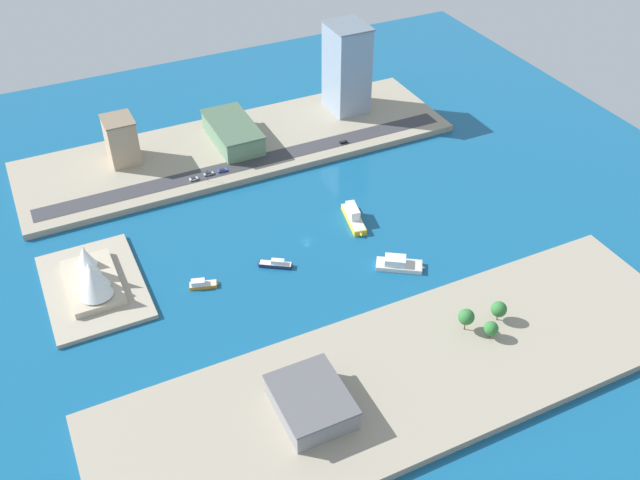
{
  "coord_description": "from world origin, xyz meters",
  "views": [
    {
      "loc": [
        -236.34,
        106.24,
        206.87
      ],
      "look_at": [
        -5.72,
        -4.05,
        3.26
      ],
      "focal_mm": 39.63,
      "sensor_mm": 36.0,
      "label": 1
    }
  ],
  "objects_px": {
    "hatchback_blue": "(222,170)",
    "traffic_light_waterfront": "(207,174)",
    "tower_tall_glass": "(347,68)",
    "warehouse_low_gray": "(311,402)",
    "van_white": "(194,179)",
    "opera_landmark": "(91,275)",
    "patrol_launch_navy": "(275,264)",
    "water_taxi_orange": "(202,284)",
    "suv_black": "(343,142)",
    "ferry_white_commuter": "(398,264)",
    "terminal_long_green": "(233,132)",
    "sedan_silver": "(209,174)",
    "ferry_yellow_fast": "(354,217)",
    "apartment_midrise_tan": "(121,140)"
  },
  "relations": [
    {
      "from": "van_white",
      "to": "hatchback_blue",
      "type": "bearing_deg",
      "value": -85.66
    },
    {
      "from": "suv_black",
      "to": "patrol_launch_navy",
      "type": "bearing_deg",
      "value": 136.45
    },
    {
      "from": "van_white",
      "to": "suv_black",
      "type": "relative_size",
      "value": 1.0
    },
    {
      "from": "warehouse_low_gray",
      "to": "patrol_launch_navy",
      "type": "bearing_deg",
      "value": -14.01
    },
    {
      "from": "water_taxi_orange",
      "to": "van_white",
      "type": "relative_size",
      "value": 3.05
    },
    {
      "from": "ferry_yellow_fast",
      "to": "terminal_long_green",
      "type": "xyz_separation_m",
      "value": [
        90.59,
        28.46,
        6.7
      ]
    },
    {
      "from": "water_taxi_orange",
      "to": "ferry_yellow_fast",
      "type": "relative_size",
      "value": 0.5
    },
    {
      "from": "apartment_midrise_tan",
      "to": "traffic_light_waterfront",
      "type": "height_order",
      "value": "apartment_midrise_tan"
    },
    {
      "from": "patrol_launch_navy",
      "to": "van_white",
      "type": "height_order",
      "value": "van_white"
    },
    {
      "from": "tower_tall_glass",
      "to": "traffic_light_waterfront",
      "type": "bearing_deg",
      "value": 111.8
    },
    {
      "from": "patrol_launch_navy",
      "to": "water_taxi_orange",
      "type": "relative_size",
      "value": 1.14
    },
    {
      "from": "traffic_light_waterfront",
      "to": "suv_black",
      "type": "bearing_deg",
      "value": -87.42
    },
    {
      "from": "warehouse_low_gray",
      "to": "suv_black",
      "type": "xyz_separation_m",
      "value": [
        159.21,
        -94.05,
        -3.85
      ]
    },
    {
      "from": "ferry_yellow_fast",
      "to": "traffic_light_waterfront",
      "type": "relative_size",
      "value": 4.01
    },
    {
      "from": "water_taxi_orange",
      "to": "traffic_light_waterfront",
      "type": "height_order",
      "value": "traffic_light_waterfront"
    },
    {
      "from": "warehouse_low_gray",
      "to": "hatchback_blue",
      "type": "xyz_separation_m",
      "value": [
        160.75,
        -23.19,
        -3.82
      ]
    },
    {
      "from": "terminal_long_green",
      "to": "suv_black",
      "type": "bearing_deg",
      "value": -117.05
    },
    {
      "from": "ferry_white_commuter",
      "to": "van_white",
      "type": "distance_m",
      "value": 119.69
    },
    {
      "from": "ferry_yellow_fast",
      "to": "apartment_midrise_tan",
      "type": "relative_size",
      "value": 1.04
    },
    {
      "from": "patrol_launch_navy",
      "to": "van_white",
      "type": "bearing_deg",
      "value": 9.63
    },
    {
      "from": "tower_tall_glass",
      "to": "suv_black",
      "type": "xyz_separation_m",
      "value": [
        -36.67,
        20.36,
        -24.98
      ]
    },
    {
      "from": "hatchback_blue",
      "to": "opera_landmark",
      "type": "distance_m",
      "value": 100.23
    },
    {
      "from": "tower_tall_glass",
      "to": "sedan_silver",
      "type": "xyz_separation_m",
      "value": [
        -35.11,
        98.7,
        -24.97
      ]
    },
    {
      "from": "tower_tall_glass",
      "to": "suv_black",
      "type": "relative_size",
      "value": 11.98
    },
    {
      "from": "ferry_white_commuter",
      "to": "sedan_silver",
      "type": "height_order",
      "value": "ferry_white_commuter"
    },
    {
      "from": "ferry_white_commuter",
      "to": "terminal_long_green",
      "type": "height_order",
      "value": "terminal_long_green"
    },
    {
      "from": "terminal_long_green",
      "to": "suv_black",
      "type": "xyz_separation_m",
      "value": [
        -27.98,
        -54.8,
        -5.08
      ]
    },
    {
      "from": "suv_black",
      "to": "traffic_light_waterfront",
      "type": "distance_m",
      "value": 80.54
    },
    {
      "from": "tower_tall_glass",
      "to": "van_white",
      "type": "height_order",
      "value": "tower_tall_glass"
    },
    {
      "from": "ferry_yellow_fast",
      "to": "opera_landmark",
      "type": "relative_size",
      "value": 0.7
    },
    {
      "from": "patrol_launch_navy",
      "to": "ferry_yellow_fast",
      "type": "height_order",
      "value": "ferry_yellow_fast"
    },
    {
      "from": "warehouse_low_gray",
      "to": "van_white",
      "type": "xyz_separation_m",
      "value": [
        159.53,
        -7.2,
        -3.83
      ]
    },
    {
      "from": "patrol_launch_navy",
      "to": "tower_tall_glass",
      "type": "height_order",
      "value": "tower_tall_glass"
    },
    {
      "from": "sedan_silver",
      "to": "hatchback_blue",
      "type": "xyz_separation_m",
      "value": [
        -0.03,
        -7.48,
        0.01
      ]
    },
    {
      "from": "van_white",
      "to": "suv_black",
      "type": "height_order",
      "value": "van_white"
    },
    {
      "from": "warehouse_low_gray",
      "to": "apartment_midrise_tan",
      "type": "distance_m",
      "value": 195.57
    },
    {
      "from": "warehouse_low_gray",
      "to": "suv_black",
      "type": "relative_size",
      "value": 6.97
    },
    {
      "from": "hatchback_blue",
      "to": "traffic_light_waterfront",
      "type": "height_order",
      "value": "traffic_light_waterfront"
    },
    {
      "from": "patrol_launch_navy",
      "to": "warehouse_low_gray",
      "type": "xyz_separation_m",
      "value": [
        -81.74,
        20.4,
        6.81
      ]
    },
    {
      "from": "apartment_midrise_tan",
      "to": "opera_landmark",
      "type": "xyz_separation_m",
      "value": [
        -94.58,
        35.98,
        -6.44
      ]
    },
    {
      "from": "tower_tall_glass",
      "to": "van_white",
      "type": "xyz_separation_m",
      "value": [
        -36.35,
        107.21,
        -24.96
      ]
    },
    {
      "from": "tower_tall_glass",
      "to": "hatchback_blue",
      "type": "distance_m",
      "value": 100.89
    },
    {
      "from": "water_taxi_orange",
      "to": "warehouse_low_gray",
      "type": "xyz_separation_m",
      "value": [
        -83.2,
        -13.6,
        6.81
      ]
    },
    {
      "from": "tower_tall_glass",
      "to": "patrol_launch_navy",
      "type": "bearing_deg",
      "value": 140.53
    },
    {
      "from": "ferry_yellow_fast",
      "to": "tower_tall_glass",
      "type": "distance_m",
      "value": 112.89
    },
    {
      "from": "water_taxi_orange",
      "to": "van_white",
      "type": "xyz_separation_m",
      "value": [
        76.33,
        -20.8,
        2.98
      ]
    },
    {
      "from": "ferry_white_commuter",
      "to": "water_taxi_orange",
      "type": "height_order",
      "value": "ferry_white_commuter"
    },
    {
      "from": "ferry_yellow_fast",
      "to": "terminal_long_green",
      "type": "distance_m",
      "value": 95.19
    },
    {
      "from": "ferry_white_commuter",
      "to": "tower_tall_glass",
      "type": "xyz_separation_m",
      "value": [
        138.41,
        -44.73,
        27.28
      ]
    },
    {
      "from": "traffic_light_waterfront",
      "to": "ferry_yellow_fast",
      "type": "bearing_deg",
      "value": -137.51
    }
  ]
}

